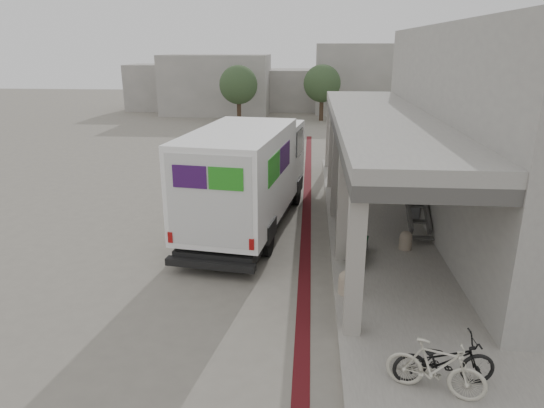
# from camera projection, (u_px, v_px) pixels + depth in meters

# --- Properties ---
(ground) EXTENTS (120.00, 120.00, 0.00)m
(ground) POSITION_uv_depth(u_px,v_px,m) (271.00, 266.00, 14.52)
(ground) COLOR slate
(ground) RESTS_ON ground
(bike_lane_stripe) EXTENTS (0.35, 40.00, 0.01)m
(bike_lane_stripe) POSITION_uv_depth(u_px,v_px,m) (306.00, 242.00, 16.34)
(bike_lane_stripe) COLOR #4F0F14
(bike_lane_stripe) RESTS_ON ground
(sidewalk) EXTENTS (4.40, 28.00, 0.12)m
(sidewalk) POSITION_uv_depth(u_px,v_px,m) (407.00, 269.00, 14.20)
(sidewalk) COLOR gray
(sidewalk) RESTS_ON ground
(transit_building) EXTENTS (7.60, 17.00, 7.00)m
(transit_building) POSITION_uv_depth(u_px,v_px,m) (473.00, 131.00, 17.21)
(transit_building) COLOR gray
(transit_building) RESTS_ON ground
(distant_backdrop) EXTENTS (28.00, 10.00, 6.50)m
(distant_backdrop) POSITION_uv_depth(u_px,v_px,m) (272.00, 84.00, 47.89)
(distant_backdrop) COLOR gray
(distant_backdrop) RESTS_ON ground
(tree_left) EXTENTS (3.20, 3.20, 4.80)m
(tree_left) POSITION_uv_depth(u_px,v_px,m) (238.00, 85.00, 40.43)
(tree_left) COLOR #38281C
(tree_left) RESTS_ON ground
(tree_mid) EXTENTS (3.20, 3.20, 4.80)m
(tree_mid) POSITION_uv_depth(u_px,v_px,m) (322.00, 84.00, 41.80)
(tree_mid) COLOR #38281C
(tree_mid) RESTS_ON ground
(tree_right) EXTENTS (3.20, 3.20, 4.80)m
(tree_right) POSITION_uv_depth(u_px,v_px,m) (419.00, 85.00, 40.26)
(tree_right) COLOR #38281C
(tree_right) RESTS_ON ground
(fedex_truck) EXTENTS (3.84, 9.00, 3.72)m
(fedex_truck) POSITION_uv_depth(u_px,v_px,m) (248.00, 174.00, 17.07)
(fedex_truck) COLOR black
(fedex_truck) RESTS_ON ground
(bench) EXTENTS (0.81, 1.86, 0.43)m
(bench) POSITION_uv_depth(u_px,v_px,m) (358.00, 249.00, 14.66)
(bench) COLOR slate
(bench) RESTS_ON sidewalk
(bollard_near) EXTENTS (0.42, 0.42, 0.64)m
(bollard_near) POSITION_uv_depth(u_px,v_px,m) (347.00, 282.00, 12.60)
(bollard_near) COLOR gray
(bollard_near) RESTS_ON sidewalk
(bollard_far) EXTENTS (0.40, 0.40, 0.60)m
(bollard_far) POSITION_uv_depth(u_px,v_px,m) (406.00, 240.00, 15.37)
(bollard_far) COLOR gray
(bollard_far) RESTS_ON sidewalk
(utility_cabinet) EXTENTS (0.49, 0.61, 0.94)m
(utility_cabinet) POSITION_uv_depth(u_px,v_px,m) (414.00, 206.00, 18.09)
(utility_cabinet) COLOR slate
(utility_cabinet) RESTS_ON sidewalk
(bicycle_black) EXTENTS (1.98, 0.80, 1.02)m
(bicycle_black) POSITION_uv_depth(u_px,v_px,m) (444.00, 360.00, 9.16)
(bicycle_black) COLOR black
(bicycle_black) RESTS_ON sidewalk
(bicycle_cream) EXTENTS (1.88, 1.09, 1.09)m
(bicycle_cream) POSITION_uv_depth(u_px,v_px,m) (436.00, 368.00, 8.89)
(bicycle_cream) COLOR #BCB7A5
(bicycle_cream) RESTS_ON sidewalk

